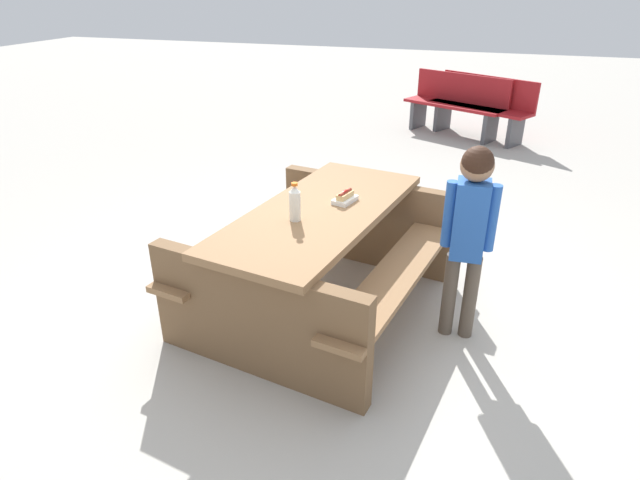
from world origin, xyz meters
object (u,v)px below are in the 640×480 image
Objects in this scene: child_in_coat at (470,221)px; park_bench_near at (457,103)px; park_bench_mid at (482,106)px; soda_bottle at (295,203)px; hotdog_tray at (345,198)px; picnic_table at (320,251)px.

park_bench_near is at bearing 5.53° from child_in_coat.
park_bench_near is at bearing 80.17° from park_bench_mid.
soda_bottle reaches higher than hotdog_tray.
picnic_table is at bearing 88.32° from child_in_coat.
soda_bottle is at bearing 170.17° from park_bench_mid.
soda_bottle reaches higher than park_bench_near.
park_bench_mid is at bearing -9.83° from soda_bottle.
hotdog_tray is 0.13× the size of park_bench_near.
child_in_coat reaches higher than soda_bottle.
child_in_coat is (-0.19, -0.82, 0.03)m from hotdog_tray.
hotdog_tray is at bearing 76.77° from child_in_coat.
picnic_table is 5.03m from park_bench_mid.
soda_bottle is at bearing 174.11° from park_bench_near.
child_in_coat reaches higher than park_bench_mid.
hotdog_tray is 0.13× the size of park_bench_mid.
park_bench_mid is (4.80, -0.69, -0.33)m from hotdog_tray.
child_in_coat is at bearing -178.48° from park_bench_mid.
picnic_table is 0.39m from hotdog_tray.
child_in_coat is (-0.03, -0.94, 0.36)m from picnic_table.
child_in_coat is 5.01m from park_bench_mid.
picnic_table is 1.01m from child_in_coat.
picnic_table is at bearing 174.89° from park_bench_near.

